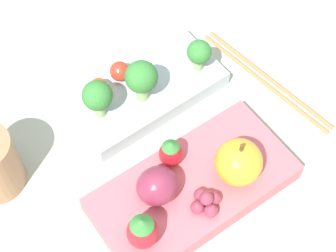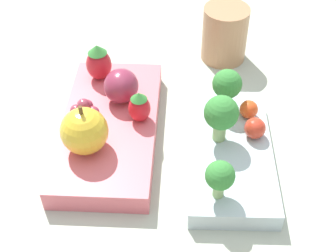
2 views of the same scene
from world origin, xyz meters
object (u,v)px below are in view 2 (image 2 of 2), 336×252
at_px(bento_box_savoury, 229,153).
at_px(broccoli_floret_2, 227,85).
at_px(bento_box_fruit, 110,129).
at_px(apple, 84,131).
at_px(cherry_tomato_0, 249,109).
at_px(cherry_tomato_1, 255,128).
at_px(broccoli_floret_0, 221,113).
at_px(broccoli_floret_1, 220,177).
at_px(strawberry_0, 99,62).
at_px(grape_cluster, 84,110).
at_px(plum, 121,86).
at_px(drinking_cup, 225,34).
at_px(strawberry_1, 139,107).

height_order(bento_box_savoury, broccoli_floret_2, broccoli_floret_2).
distance_m(bento_box_fruit, apple, 0.06).
distance_m(cherry_tomato_0, cherry_tomato_1, 0.03).
height_order(broccoli_floret_0, broccoli_floret_1, broccoli_floret_0).
relative_size(broccoli_floret_0, strawberry_0, 1.18).
xyz_separation_m(broccoli_floret_0, cherry_tomato_1, (-0.01, 0.04, -0.03)).
height_order(broccoli_floret_0, grape_cluster, broccoli_floret_0).
xyz_separation_m(bento_box_fruit, broccoli_floret_0, (0.00, 0.13, 0.05)).
bearing_deg(broccoli_floret_1, plum, -135.11).
bearing_deg(broccoli_floret_1, broccoli_floret_0, -176.72).
xyz_separation_m(broccoli_floret_0, grape_cluster, (-0.01, -0.16, -0.02)).
height_order(bento_box_savoury, cherry_tomato_1, cherry_tomato_1).
distance_m(bento_box_fruit, plum, 0.05).
bearing_deg(cherry_tomato_0, strawberry_0, -102.64).
distance_m(cherry_tomato_0, apple, 0.20).
height_order(broccoli_floret_1, broccoli_floret_2, broccoli_floret_2).
relative_size(bento_box_savoury, bento_box_fruit, 0.86).
bearing_deg(bento_box_fruit, strawberry_0, -158.88).
distance_m(bento_box_fruit, broccoli_floret_0, 0.14).
bearing_deg(broccoli_floret_2, apple, -57.53).
relative_size(apple, plum, 1.34).
height_order(strawberry_0, grape_cluster, strawberry_0).
height_order(cherry_tomato_0, drinking_cup, drinking_cup).
relative_size(bento_box_savoury, broccoli_floret_0, 3.40).
distance_m(cherry_tomato_0, plum, 0.16).
bearing_deg(bento_box_fruit, broccoli_floret_2, 109.57).
distance_m(cherry_tomato_1, drinking_cup, 0.19).
bearing_deg(cherry_tomato_0, apple, -65.18).
relative_size(bento_box_fruit, strawberry_0, 4.68).
distance_m(broccoli_floret_2, apple, 0.18).
bearing_deg(apple, drinking_cup, 149.10).
height_order(broccoli_floret_0, broccoli_floret_2, broccoli_floret_0).
xyz_separation_m(broccoli_floret_2, plum, (0.01, -0.13, -0.01)).
bearing_deg(grape_cluster, strawberry_0, -179.45).
xyz_separation_m(broccoli_floret_0, broccoli_floret_2, (-0.05, 0.00, -0.00)).
xyz_separation_m(cherry_tomato_1, drinking_cup, (-0.18, -0.05, 0.00)).
relative_size(strawberry_0, plum, 1.09).
bearing_deg(broccoli_floret_1, strawberry_0, -135.15).
relative_size(broccoli_floret_1, strawberry_1, 1.15).
bearing_deg(broccoli_floret_0, drinking_cup, -178.20).
distance_m(cherry_tomato_1, grape_cluster, 0.20).
distance_m(broccoli_floret_2, strawberry_1, 0.11).
xyz_separation_m(broccoli_floret_0, strawberry_1, (-0.01, -0.10, -0.02)).
bearing_deg(broccoli_floret_0, cherry_tomato_0, 141.03).
xyz_separation_m(cherry_tomato_1, grape_cluster, (-0.00, -0.20, 0.00)).
distance_m(broccoli_floret_1, strawberry_1, 0.14).
height_order(bento_box_savoury, grape_cluster, grape_cluster).
height_order(broccoli_floret_2, apple, apple).
bearing_deg(bento_box_savoury, grape_cluster, -96.93).
relative_size(bento_box_fruit, broccoli_floret_0, 3.96).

